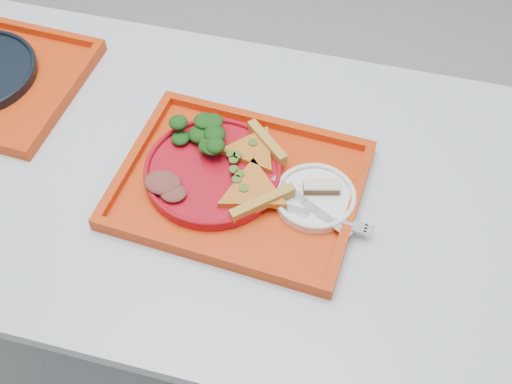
% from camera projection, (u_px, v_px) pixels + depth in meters
% --- Properties ---
extents(ground, '(10.00, 10.00, 0.00)m').
position_uv_depth(ground, '(193.00, 330.00, 1.86)').
color(ground, '#979AA0').
rests_on(ground, ground).
extents(table, '(1.60, 0.80, 0.75)m').
position_uv_depth(table, '(167.00, 188.00, 1.32)').
color(table, '#B2BCC7').
rests_on(table, ground).
extents(tray_main, '(0.47, 0.38, 0.01)m').
position_uv_depth(tray_main, '(240.00, 187.00, 1.22)').
color(tray_main, '#C0320A').
rests_on(tray_main, table).
extents(dinner_plate, '(0.26, 0.26, 0.02)m').
position_uv_depth(dinner_plate, '(213.00, 172.00, 1.22)').
color(dinner_plate, '#A00A17').
rests_on(dinner_plate, tray_main).
extents(side_plate, '(0.15, 0.15, 0.01)m').
position_uv_depth(side_plate, '(315.00, 198.00, 1.19)').
color(side_plate, white).
rests_on(side_plate, tray_main).
extents(pizza_slice_a, '(0.19, 0.19, 0.02)m').
position_uv_depth(pizza_slice_a, '(253.00, 189.00, 1.17)').
color(pizza_slice_a, orange).
rests_on(pizza_slice_a, dinner_plate).
extents(pizza_slice_b, '(0.17, 0.17, 0.02)m').
position_uv_depth(pizza_slice_b, '(253.00, 149.00, 1.23)').
color(pizza_slice_b, orange).
rests_on(pizza_slice_b, dinner_plate).
extents(salad_heap, '(0.10, 0.09, 0.05)m').
position_uv_depth(salad_heap, '(199.00, 131.00, 1.24)').
color(salad_heap, black).
rests_on(salad_heap, dinner_plate).
extents(meat_portion, '(0.07, 0.06, 0.02)m').
position_uv_depth(meat_portion, '(163.00, 183.00, 1.18)').
color(meat_portion, brown).
rests_on(meat_portion, dinner_plate).
extents(dessert_bar, '(0.07, 0.04, 0.02)m').
position_uv_depth(dessert_bar, '(321.00, 187.00, 1.18)').
color(dessert_bar, '#4C2E19').
rests_on(dessert_bar, side_plate).
extents(knife, '(0.17, 0.10, 0.01)m').
position_uv_depth(knife, '(310.00, 206.00, 1.16)').
color(knife, silver).
rests_on(knife, side_plate).
extents(fork, '(0.19, 0.03, 0.01)m').
position_uv_depth(fork, '(317.00, 215.00, 1.15)').
color(fork, silver).
rests_on(fork, side_plate).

